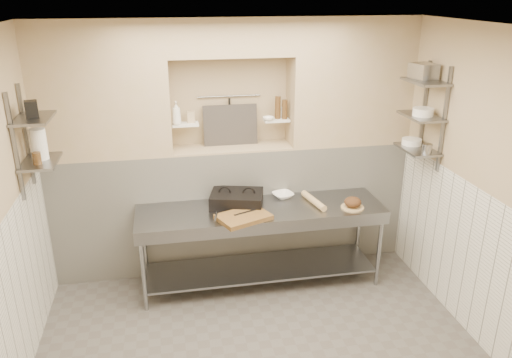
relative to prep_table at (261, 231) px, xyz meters
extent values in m
cube|color=silver|center=(-0.22, -1.18, 2.21)|extent=(4.00, 3.90, 0.10)
cube|color=tan|center=(1.83, -1.18, 0.76)|extent=(0.10, 3.90, 2.80)
cube|color=tan|center=(-0.22, 0.82, 0.76)|extent=(4.00, 0.10, 2.80)
cube|color=white|center=(-0.22, 0.57, 0.06)|extent=(4.00, 0.40, 1.40)
cube|color=tan|center=(-0.22, 0.57, 0.77)|extent=(1.30, 0.40, 0.02)
cube|color=tan|center=(-1.54, 0.57, 1.46)|extent=(1.35, 0.40, 1.40)
cube|color=tan|center=(1.11, 0.57, 1.46)|extent=(1.35, 0.40, 1.40)
cube|color=tan|center=(-0.22, 0.57, 1.96)|extent=(1.30, 0.40, 0.40)
cube|color=white|center=(-2.21, -1.18, 0.06)|extent=(0.02, 3.90, 1.40)
cube|color=white|center=(1.77, -1.18, 0.06)|extent=(0.02, 3.90, 1.40)
cube|color=white|center=(-0.72, 0.57, 1.06)|extent=(0.28, 0.16, 0.02)
cube|color=white|center=(0.28, 0.57, 1.06)|extent=(0.28, 0.16, 0.02)
cylinder|color=gray|center=(-0.22, 0.74, 1.31)|extent=(0.70, 0.02, 0.02)
cylinder|color=black|center=(-0.22, 0.72, 1.14)|extent=(0.02, 0.02, 0.30)
cube|color=#383330|center=(-0.22, 0.67, 1.00)|extent=(0.60, 0.08, 0.45)
cube|color=slate|center=(-2.19, 0.07, 1.16)|extent=(0.03, 0.03, 0.95)
cube|color=slate|center=(-2.19, -0.33, 1.16)|extent=(0.03, 0.03, 0.95)
cube|color=slate|center=(-2.06, -0.13, 0.96)|extent=(0.30, 0.50, 0.02)
cube|color=slate|center=(-2.06, -0.13, 1.36)|extent=(0.30, 0.50, 0.03)
cube|color=slate|center=(1.76, 0.07, 1.21)|extent=(0.03, 0.03, 1.05)
cube|color=slate|center=(1.76, -0.33, 1.21)|extent=(0.03, 0.03, 1.05)
cube|color=slate|center=(1.62, -0.13, 0.86)|extent=(0.30, 0.50, 0.02)
cube|color=slate|center=(1.62, -0.13, 1.21)|extent=(0.30, 0.50, 0.02)
cube|color=slate|center=(1.62, -0.13, 1.56)|extent=(0.30, 0.50, 0.03)
cube|color=gray|center=(0.00, 0.02, 0.24)|extent=(2.60, 0.70, 0.04)
cube|color=gray|center=(0.00, 0.02, -0.46)|extent=(2.45, 0.60, 0.03)
cube|color=gray|center=(0.00, -0.31, 0.18)|extent=(2.60, 0.02, 0.12)
cylinder|color=gray|center=(-1.24, -0.27, -0.21)|extent=(0.04, 0.04, 0.86)
cylinder|color=gray|center=(-1.24, 0.31, -0.21)|extent=(0.04, 0.04, 0.86)
cylinder|color=gray|center=(1.24, -0.27, -0.21)|extent=(0.04, 0.04, 0.86)
cylinder|color=gray|center=(1.24, 0.31, -0.21)|extent=(0.04, 0.04, 0.86)
cube|color=black|center=(-0.24, 0.13, 0.31)|extent=(0.62, 0.52, 0.10)
cube|color=black|center=(-0.24, 0.13, 0.38)|extent=(0.62, 0.52, 0.05)
cube|color=brown|center=(-0.22, -0.21, 0.28)|extent=(0.60, 0.51, 0.05)
cube|color=gray|center=(-0.20, -0.16, 0.31)|extent=(0.24, 0.12, 0.01)
cylinder|color=gray|center=(-0.50, -0.20, 0.31)|extent=(0.07, 0.23, 0.02)
imported|color=white|center=(0.30, 0.25, 0.28)|extent=(0.27, 0.27, 0.05)
cylinder|color=tan|center=(0.58, 0.03, 0.29)|extent=(0.16, 0.46, 0.07)
cylinder|color=tan|center=(0.95, -0.16, 0.26)|extent=(0.24, 0.24, 0.01)
ellipsoid|color=#4C2D19|center=(0.95, -0.16, 0.32)|extent=(0.18, 0.18, 0.11)
imported|color=white|center=(-0.81, 0.52, 1.19)|extent=(0.10, 0.10, 0.25)
cube|color=tan|center=(-0.65, 0.60, 1.13)|extent=(0.08, 0.08, 0.12)
imported|color=white|center=(0.18, 0.52, 1.09)|extent=(0.16, 0.16, 0.04)
cylinder|color=#493017|center=(0.37, 0.55, 1.18)|extent=(0.06, 0.06, 0.21)
cylinder|color=#493017|center=(0.30, 0.58, 1.19)|extent=(0.06, 0.06, 0.25)
cylinder|color=white|center=(0.38, 0.60, 1.13)|extent=(0.07, 0.07, 0.12)
cylinder|color=white|center=(-2.06, -0.09, 1.11)|extent=(0.14, 0.14, 0.28)
cylinder|color=#493017|center=(-2.06, -0.23, 1.02)|extent=(0.07, 0.07, 0.11)
cube|color=black|center=(-2.06, -0.15, 1.44)|extent=(0.13, 0.13, 0.15)
cylinder|color=white|center=(1.62, 0.00, 0.90)|extent=(0.21, 0.21, 0.06)
cylinder|color=gray|center=(1.62, -0.32, 0.92)|extent=(0.10, 0.10, 0.10)
cylinder|color=white|center=(1.62, -0.16, 1.26)|extent=(0.21, 0.21, 0.08)
cube|color=gray|center=(1.62, -0.07, 1.65)|extent=(0.24, 0.28, 0.16)
camera|label=1|loc=(-0.94, -4.67, 2.42)|focal=35.00mm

